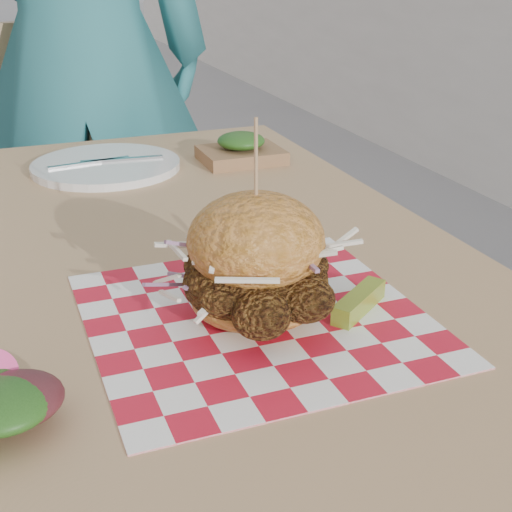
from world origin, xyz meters
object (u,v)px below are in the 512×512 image
(patio_chair, at_px, (59,178))
(sandwich, at_px, (256,266))
(patio_table, at_px, (159,294))
(diner, at_px, (80,52))

(patio_chair, xyz_separation_m, sandwich, (0.08, -1.27, 0.26))
(patio_table, xyz_separation_m, sandwich, (0.05, -0.25, 0.14))
(patio_chair, bearing_deg, diner, -69.71)
(patio_table, relative_size, sandwich, 5.42)
(sandwich, bearing_deg, diner, 90.34)
(patio_table, distance_m, patio_chair, 1.02)
(diner, distance_m, patio_chair, 0.36)
(diner, bearing_deg, sandwich, 101.27)
(patio_chair, bearing_deg, sandwich, -104.68)
(diner, relative_size, sandwich, 8.05)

